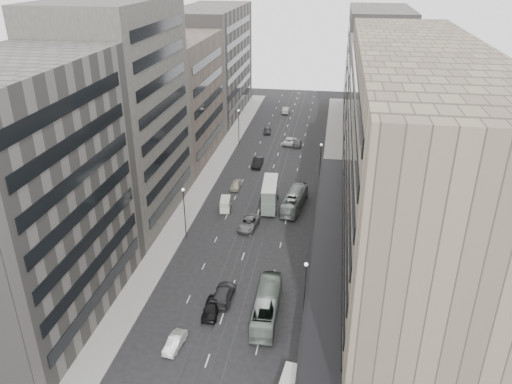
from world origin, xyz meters
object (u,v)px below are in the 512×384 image
Objects in this scene: bus_far at (295,200)px; double_decker at (270,194)px; panel_van at (225,204)px; sedan_0 at (211,308)px; sedan_1 at (175,342)px; sedan_2 at (248,223)px; bus_near at (267,305)px.

bus_far is 1.24× the size of double_decker.
sedan_0 is (4.15, -26.91, -0.45)m from panel_van.
sedan_2 is at bearing 90.13° from sedan_1.
panel_van reaches higher than sedan_0.
panel_van is at bearing -164.96° from double_decker.
bus_far is 11.93m from panel_van.
bus_near is 21.98m from sedan_2.
sedan_2 is at bearing -54.12° from panel_van.
sedan_1 is at bearing -103.04° from double_decker.
sedan_1 is (-9.97, -36.18, -0.83)m from bus_far.
bus_near is at bearing -75.33° from panel_van.
bus_far is at bearing 6.79° from panel_van.
sedan_0 is (-6.71, -0.64, -0.77)m from bus_near.
bus_near is at bearing 43.52° from sedan_1.
double_decker is 36.18m from sedan_1.
bus_near is at bearing 96.49° from bus_far.
sedan_2 reaches higher than sedan_1.
sedan_0 is at bearing 4.59° from bus_near.
sedan_0 is at bearing 74.52° from sedan_1.
sedan_0 is 0.82× the size of sedan_2.
bus_near is 29.01m from double_decker.
double_decker is 2.32× the size of panel_van.
panel_van is 7.10m from sedan_2.
double_decker reaches higher than sedan_0.
panel_van is (-10.86, 26.27, -0.32)m from bus_near.
bus_near reaches higher than sedan_2.
bus_near is 1.28× the size of double_decker.
double_decker is at bearing 11.23° from panel_van.
sedan_1 is at bearing -115.06° from sedan_0.
panel_van is (-11.54, -3.00, -0.26)m from bus_far.
sedan_0 is 21.79m from sedan_2.
bus_near reaches higher than sedan_0.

